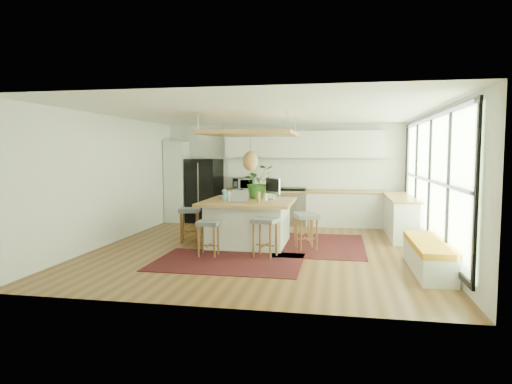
% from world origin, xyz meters
% --- Properties ---
extents(floor, '(7.00, 7.00, 0.00)m').
position_xyz_m(floor, '(0.00, 0.00, 0.00)').
color(floor, '#523317').
rests_on(floor, ground).
extents(ceiling, '(7.00, 7.00, 0.00)m').
position_xyz_m(ceiling, '(0.00, 0.00, 2.70)').
color(ceiling, white).
rests_on(ceiling, ground).
extents(wall_back, '(6.50, 0.00, 6.50)m').
position_xyz_m(wall_back, '(0.00, 3.50, 1.35)').
color(wall_back, silver).
rests_on(wall_back, ground).
extents(wall_front, '(6.50, 0.00, 6.50)m').
position_xyz_m(wall_front, '(0.00, -3.50, 1.35)').
color(wall_front, silver).
rests_on(wall_front, ground).
extents(wall_left, '(0.00, 7.00, 7.00)m').
position_xyz_m(wall_left, '(-3.25, 0.00, 1.35)').
color(wall_left, silver).
rests_on(wall_left, ground).
extents(wall_right, '(0.00, 7.00, 7.00)m').
position_xyz_m(wall_right, '(3.25, 0.00, 1.35)').
color(wall_right, silver).
rests_on(wall_right, ground).
extents(window_wall, '(0.10, 6.20, 2.60)m').
position_xyz_m(window_wall, '(3.22, 0.00, 1.40)').
color(window_wall, black).
rests_on(window_wall, wall_right).
extents(pantry, '(0.55, 0.60, 2.25)m').
position_xyz_m(pantry, '(-2.95, 3.18, 1.12)').
color(pantry, silver).
rests_on(pantry, floor).
extents(back_counter_base, '(4.20, 0.60, 0.88)m').
position_xyz_m(back_counter_base, '(0.55, 3.18, 0.44)').
color(back_counter_base, silver).
rests_on(back_counter_base, floor).
extents(back_counter_top, '(4.24, 0.64, 0.05)m').
position_xyz_m(back_counter_top, '(0.55, 3.18, 0.90)').
color(back_counter_top, olive).
rests_on(back_counter_top, back_counter_base).
extents(backsplash, '(4.20, 0.02, 0.80)m').
position_xyz_m(backsplash, '(0.55, 3.48, 1.35)').
color(backsplash, white).
rests_on(backsplash, wall_back).
extents(upper_cabinets, '(4.20, 0.34, 0.70)m').
position_xyz_m(upper_cabinets, '(0.55, 3.32, 2.15)').
color(upper_cabinets, silver).
rests_on(upper_cabinets, wall_back).
extents(range, '(0.76, 0.62, 1.00)m').
position_xyz_m(range, '(0.30, 3.18, 0.50)').
color(range, '#A5A5AA').
rests_on(range, floor).
extents(right_counter_base, '(0.60, 2.50, 0.88)m').
position_xyz_m(right_counter_base, '(2.93, 2.00, 0.44)').
color(right_counter_base, silver).
rests_on(right_counter_base, floor).
extents(right_counter_top, '(0.64, 2.54, 0.05)m').
position_xyz_m(right_counter_top, '(2.93, 2.00, 0.90)').
color(right_counter_top, olive).
rests_on(right_counter_top, right_counter_base).
extents(window_bench, '(0.52, 2.00, 0.50)m').
position_xyz_m(window_bench, '(2.95, -1.20, 0.25)').
color(window_bench, silver).
rests_on(window_bench, floor).
extents(ceiling_panel, '(1.86, 1.86, 0.80)m').
position_xyz_m(ceiling_panel, '(-0.30, 0.40, 2.05)').
color(ceiling_panel, olive).
rests_on(ceiling_panel, ceiling).
extents(rug_near, '(2.60, 1.80, 0.01)m').
position_xyz_m(rug_near, '(-0.39, -1.18, 0.01)').
color(rug_near, black).
rests_on(rug_near, floor).
extents(rug_right, '(1.80, 2.60, 0.01)m').
position_xyz_m(rug_right, '(1.15, 0.57, 0.01)').
color(rug_right, black).
rests_on(rug_right, floor).
extents(fridge, '(0.98, 0.83, 1.76)m').
position_xyz_m(fridge, '(-2.16, 3.19, 0.93)').
color(fridge, black).
rests_on(fridge, floor).
extents(island, '(1.85, 1.85, 0.93)m').
position_xyz_m(island, '(-0.34, 0.41, 0.47)').
color(island, olive).
rests_on(island, floor).
extents(stool_near_left, '(0.41, 0.41, 0.66)m').
position_xyz_m(stool_near_left, '(-0.85, -0.83, 0.35)').
color(stool_near_left, '#51565A').
rests_on(stool_near_left, floor).
extents(stool_near_right, '(0.51, 0.51, 0.73)m').
position_xyz_m(stool_near_right, '(0.19, -0.70, 0.35)').
color(stool_near_right, '#51565A').
rests_on(stool_near_right, floor).
extents(stool_right_front, '(0.54, 0.54, 0.71)m').
position_xyz_m(stool_right_front, '(0.90, 0.06, 0.35)').
color(stool_right_front, '#51565A').
rests_on(stool_right_front, floor).
extents(stool_right_back, '(0.45, 0.45, 0.65)m').
position_xyz_m(stool_right_back, '(0.76, 0.79, 0.35)').
color(stool_right_back, '#51565A').
rests_on(stool_right_back, floor).
extents(stool_left_side, '(0.52, 0.52, 0.73)m').
position_xyz_m(stool_left_side, '(-1.64, 0.41, 0.35)').
color(stool_left_side, '#51565A').
rests_on(stool_left_side, floor).
extents(laptop, '(0.37, 0.39, 0.26)m').
position_xyz_m(laptop, '(-0.48, 0.04, 1.05)').
color(laptop, '#A5A5AA').
rests_on(laptop, island).
extents(monitor, '(0.48, 0.48, 0.47)m').
position_xyz_m(monitor, '(0.12, 0.74, 1.19)').
color(monitor, '#A5A5AA').
rests_on(monitor, island).
extents(microwave, '(0.65, 0.48, 0.39)m').
position_xyz_m(microwave, '(-1.04, 3.14, 1.12)').
color(microwave, '#A5A5AA').
rests_on(microwave, back_counter_top).
extents(island_plant, '(0.95, 0.96, 0.56)m').
position_xyz_m(island_plant, '(-0.24, 0.91, 1.21)').
color(island_plant, '#1E4C19').
rests_on(island_plant, island).
extents(island_bowl, '(0.28, 0.28, 0.05)m').
position_xyz_m(island_bowl, '(-0.98, 0.82, 0.96)').
color(island_bowl, silver).
rests_on(island_bowl, island).
extents(island_bottle_0, '(0.07, 0.07, 0.19)m').
position_xyz_m(island_bottle_0, '(-0.89, 0.51, 1.03)').
color(island_bottle_0, '#3299CA').
rests_on(island_bottle_0, island).
extents(island_bottle_1, '(0.07, 0.07, 0.19)m').
position_xyz_m(island_bottle_1, '(-0.74, 0.26, 1.03)').
color(island_bottle_1, silver).
rests_on(island_bottle_1, island).
extents(island_bottle_2, '(0.07, 0.07, 0.19)m').
position_xyz_m(island_bottle_2, '(-0.09, 0.11, 1.03)').
color(island_bottle_2, '#975F32').
rests_on(island_bottle_2, island).
extents(island_bottle_3, '(0.07, 0.07, 0.19)m').
position_xyz_m(island_bottle_3, '(0.01, 0.46, 1.03)').
color(island_bottle_3, silver).
rests_on(island_bottle_3, island).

